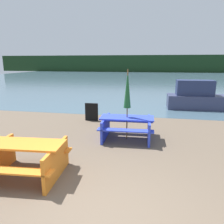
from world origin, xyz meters
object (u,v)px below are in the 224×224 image
at_px(picnic_table_orange, 26,156).
at_px(picnic_table_blue, 127,125).
at_px(umbrella_darkgreen, 127,89).
at_px(signboard, 92,112).
at_px(boat, 205,99).

distance_m(picnic_table_orange, picnic_table_blue, 3.34).
bearing_deg(picnic_table_blue, umbrella_darkgreen, 0.00).
distance_m(umbrella_darkgreen, signboard, 2.90).
xyz_separation_m(picnic_table_orange, signboard, (0.10, 4.73, -0.08)).
relative_size(picnic_table_orange, boat, 0.41).
distance_m(picnic_table_blue, boat, 6.41).
relative_size(picnic_table_orange, umbrella_darkgreen, 0.79).
xyz_separation_m(picnic_table_orange, picnic_table_blue, (1.86, 2.78, -0.01)).
bearing_deg(picnic_table_orange, umbrella_darkgreen, 56.27).
xyz_separation_m(picnic_table_orange, boat, (5.33, 8.17, 0.10)).
distance_m(picnic_table_orange, signboard, 4.73).
bearing_deg(picnic_table_blue, picnic_table_orange, -123.73).
bearing_deg(boat, picnic_table_blue, -124.40).
distance_m(picnic_table_blue, umbrella_darkgreen, 1.17).
distance_m(picnic_table_orange, boat, 9.75).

